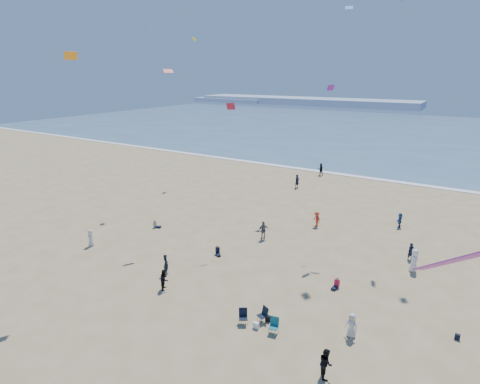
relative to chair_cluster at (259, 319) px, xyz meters
The scene contains 12 objects.
ground 7.82m from the chair_cluster, 123.62° to the right, with size 220.00×220.00×0.00m, color tan.
ocean 88.61m from the chair_cluster, 92.80° to the left, with size 220.00×100.00×0.06m, color #476B84.
surf_line 38.74m from the chair_cluster, 96.41° to the left, with size 220.00×1.20×0.08m, color white.
headland_far 175.70m from the chair_cluster, 111.48° to the left, with size 110.00×20.00×3.20m, color #7A8EA8.
headland_near 189.75m from the chair_cluster, 123.35° to the left, with size 40.00×14.00×2.00m, color #7A8EA8.
standing_flyers 10.46m from the chair_cluster, 92.87° to the left, with size 31.41×49.48×1.86m.
seated_group 5.60m from the chair_cluster, behind, with size 20.00×20.37×0.84m.
chair_cluster is the anchor object (origin of this frame).
white_tote 0.40m from the chair_cluster, 111.60° to the right, with size 0.35×0.20×0.40m, color white.
black_backpack 0.83m from the chair_cluster, 73.60° to the left, with size 0.30×0.22×0.38m, color black.
navy_bag 11.63m from the chair_cluster, 25.73° to the left, with size 0.28×0.18×0.34m, color black.
kites_aloft 16.38m from the chair_cluster, 51.59° to the left, with size 40.30×35.34×29.65m.
Camera 1 is at (13.49, -10.74, 14.92)m, focal length 28.00 mm.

